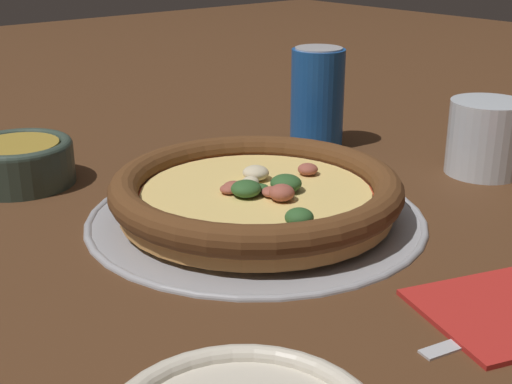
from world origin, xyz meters
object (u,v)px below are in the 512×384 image
(drinking_cup, at_px, (485,138))
(pizza, at_px, (256,192))
(bowl_near, at_px, (19,160))
(beverage_can, at_px, (317,98))
(pizza_tray, at_px, (256,216))

(drinking_cup, bearing_deg, pizza, 167.50)
(drinking_cup, bearing_deg, bowl_near, 143.81)
(beverage_can, bearing_deg, drinking_cup, -70.81)
(pizza_tray, bearing_deg, bowl_near, 118.66)
(pizza_tray, relative_size, beverage_can, 2.61)
(pizza_tray, xyz_separation_m, drinking_cup, (0.28, -0.06, 0.04))
(pizza, distance_m, bowl_near, 0.27)
(pizza_tray, xyz_separation_m, pizza, (0.00, -0.00, 0.02))
(bowl_near, relative_size, drinking_cup, 1.37)
(pizza_tray, distance_m, beverage_can, 0.26)
(bowl_near, xyz_separation_m, beverage_can, (0.34, -0.10, 0.04))
(bowl_near, xyz_separation_m, drinking_cup, (0.41, -0.30, 0.01))
(bowl_near, bearing_deg, pizza_tray, -61.34)
(pizza_tray, bearing_deg, drinking_cup, -12.56)
(pizza_tray, height_order, pizza, pizza)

